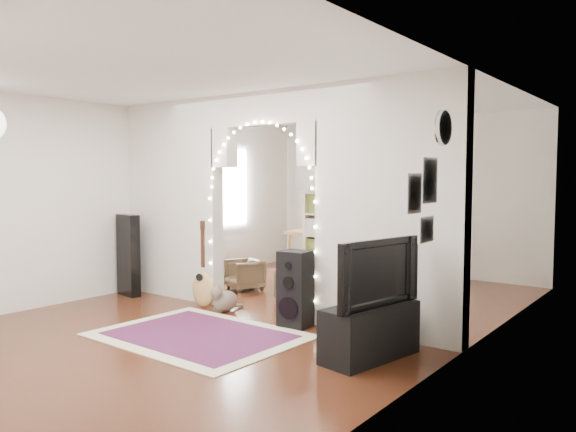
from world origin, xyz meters
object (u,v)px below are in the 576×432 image
Objects in this scene: acoustic_guitar at (203,275)px; floor_speaker at (295,289)px; dining_chair_right at (296,287)px; dining_chair_left at (244,275)px; dining_table at (325,235)px; bookcase at (346,237)px; media_console at (370,332)px.

floor_speaker is (1.50, -0.04, 0.01)m from acoustic_guitar.
floor_speaker is at bearing -31.60° from dining_chair_right.
dining_chair_right is (1.14, -0.25, -0.01)m from dining_chair_left.
dining_chair_left is at bearing -109.19° from dining_table.
floor_speaker is at bearing -14.40° from acoustic_guitar.
dining_chair_left is (-1.83, 1.22, -0.20)m from floor_speaker.
floor_speaker reaches higher than dining_table.
dining_chair_left is (-0.93, -1.36, -0.50)m from bookcase.
bookcase is 0.77m from dining_table.
bookcase is at bearing 135.54° from media_console.
acoustic_guitar is 1.11× the size of floor_speaker.
media_console reaches higher than dining_chair_right.
floor_speaker is 1.20m from dining_chair_right.
acoustic_guitar reaches higher than dining_table.
dining_table reaches higher than media_console.
bookcase is at bearing -41.27° from dining_table.
dining_chair_right is at bearing 153.76° from media_console.
dining_chair_right is at bearing 35.84° from acoustic_guitar.
dining_chair_right is at bearing 10.71° from dining_chair_left.
acoustic_guitar is 1.23m from dining_chair_left.
floor_speaker is 0.59× the size of bookcase.
floor_speaker is 2.21m from dining_chair_left.
bookcase reaches higher than acoustic_guitar.
dining_chair_left is (-3.04, 1.70, -0.03)m from media_console.
acoustic_guitar is 1.92× the size of dining_chair_left.
acoustic_guitar reaches higher than floor_speaker.
dining_chair_left is at bearing 161.82° from media_console.
acoustic_guitar is 1.50m from floor_speaker.
dining_table is 2.83× the size of dining_chair_right.
bookcase is at bearing 104.52° from floor_speaker.
floor_speaker is 1.83× the size of dining_chair_right.
media_console is 2.02× the size of dining_chair_left.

